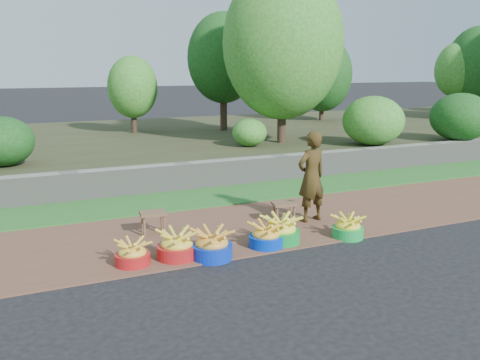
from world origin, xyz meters
name	(u,v)px	position (x,y,z in m)	size (l,w,h in m)	color
ground_plane	(284,252)	(0.00, 0.00, 0.00)	(120.00, 120.00, 0.00)	black
dirt_shoulder	(244,227)	(0.00, 1.25, 0.01)	(80.00, 2.50, 0.02)	brown
grass_verge	(198,198)	(0.00, 3.25, 0.02)	(80.00, 1.50, 0.04)	#2A6C28
retaining_wall	(183,177)	(0.00, 4.10, 0.28)	(80.00, 0.35, 0.55)	gray
earth_bank	(127,146)	(0.00, 9.00, 0.25)	(80.00, 10.00, 0.50)	#363920
vegetation	(333,64)	(5.72, 7.24, 2.53)	(33.32, 8.09, 4.45)	#33261B
basin_a	(132,254)	(-1.97, 0.36, 0.15)	(0.45, 0.45, 0.33)	#A81618
basin_b	(177,246)	(-1.39, 0.35, 0.18)	(0.53, 0.53, 0.39)	#A31819
basin_c	(212,246)	(-0.97, 0.17, 0.18)	(0.54, 0.54, 0.40)	#082AB8
basin_d	(266,236)	(-0.13, 0.26, 0.16)	(0.48, 0.48, 0.36)	#0231C7
basin_e	(281,231)	(0.14, 0.33, 0.18)	(0.54, 0.54, 0.41)	#0E8A32
basin_f	(348,228)	(1.15, 0.14, 0.15)	(0.46, 0.46, 0.34)	green
stool_left	(153,216)	(-1.38, 1.48, 0.29)	(0.41, 0.34, 0.33)	brown
stool_right	(284,207)	(0.68, 1.18, 0.27)	(0.42, 0.35, 0.32)	brown
vendor_woman	(311,177)	(1.10, 1.07, 0.75)	(0.53, 0.35, 1.45)	black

